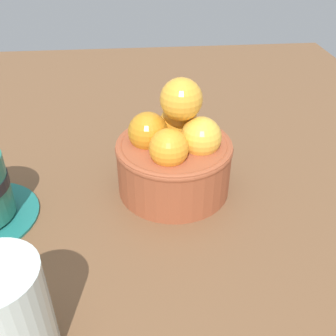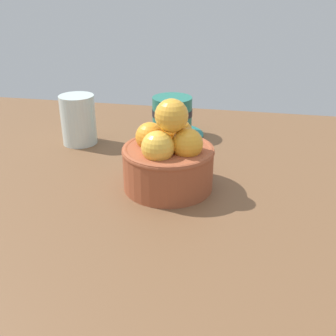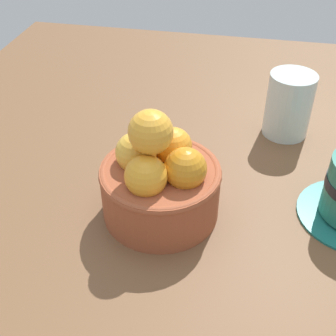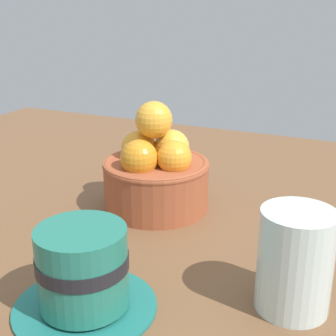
% 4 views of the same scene
% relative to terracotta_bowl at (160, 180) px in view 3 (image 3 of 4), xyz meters
% --- Properties ---
extents(ground_plane, '(1.10, 0.81, 0.04)m').
position_rel_terracotta_bowl_xyz_m(ground_plane, '(0.00, -0.00, -0.07)').
color(ground_plane, brown).
extents(terracotta_bowl, '(0.13, 0.13, 0.14)m').
position_rel_terracotta_bowl_xyz_m(terracotta_bowl, '(0.00, 0.00, 0.00)').
color(terracotta_bowl, '#9E4C2D').
rests_on(terracotta_bowl, ground_plane).
extents(water_glass, '(0.06, 0.06, 0.09)m').
position_rel_terracotta_bowl_xyz_m(water_glass, '(0.20, -0.14, -0.00)').
color(water_glass, silver).
rests_on(water_glass, ground_plane).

